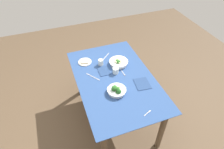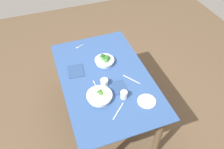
{
  "view_description": "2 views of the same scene",
  "coord_description": "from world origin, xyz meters",
  "px_view_note": "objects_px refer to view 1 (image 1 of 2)",
  "views": [
    {
      "loc": [
        -1.65,
        0.64,
        2.43
      ],
      "look_at": [
        0.04,
        0.03,
        0.81
      ],
      "focal_mm": 31.44,
      "sensor_mm": 36.0,
      "label": 1
    },
    {
      "loc": [
        1.6,
        -0.5,
        2.5
      ],
      "look_at": [
        0.03,
        0.07,
        0.81
      ],
      "focal_mm": 36.13,
      "sensor_mm": 36.0,
      "label": 2
    }
  ],
  "objects_px": {
    "water_glass_side": "(116,71)",
    "bread_side_plate": "(85,62)",
    "broccoli_bowl_far": "(117,90)",
    "fork_by_far_bowl": "(123,73)",
    "water_glass_center": "(101,62)",
    "broccoli_bowl_near": "(119,62)",
    "napkin_folded_lower": "(104,71)",
    "table_knife_right": "(93,77)",
    "fork_by_near_bowl": "(148,113)",
    "table_knife_left": "(105,57)",
    "napkin_folded_upper": "(142,84)"
  },
  "relations": [
    {
      "from": "broccoli_bowl_far",
      "to": "table_knife_right",
      "type": "relative_size",
      "value": 1.05
    },
    {
      "from": "water_glass_side",
      "to": "bread_side_plate",
      "type": "bearing_deg",
      "value": 42.61
    },
    {
      "from": "broccoli_bowl_far",
      "to": "napkin_folded_lower",
      "type": "bearing_deg",
      "value": 3.14
    },
    {
      "from": "water_glass_center",
      "to": "table_knife_right",
      "type": "relative_size",
      "value": 0.38
    },
    {
      "from": "broccoli_bowl_far",
      "to": "bread_side_plate",
      "type": "relative_size",
      "value": 1.23
    },
    {
      "from": "fork_by_near_bowl",
      "to": "table_knife_right",
      "type": "relative_size",
      "value": 0.47
    },
    {
      "from": "bread_side_plate",
      "to": "napkin_folded_upper",
      "type": "height_order",
      "value": "bread_side_plate"
    },
    {
      "from": "water_glass_side",
      "to": "napkin_folded_lower",
      "type": "xyz_separation_m",
      "value": [
        0.08,
        0.13,
        -0.03
      ]
    },
    {
      "from": "table_knife_right",
      "to": "napkin_folded_upper",
      "type": "bearing_deg",
      "value": 23.93
    },
    {
      "from": "napkin_folded_upper",
      "to": "fork_by_near_bowl",
      "type": "bearing_deg",
      "value": 161.08
    },
    {
      "from": "bread_side_plate",
      "to": "water_glass_center",
      "type": "height_order",
      "value": "water_glass_center"
    },
    {
      "from": "bread_side_plate",
      "to": "fork_by_near_bowl",
      "type": "bearing_deg",
      "value": -158.78
    },
    {
      "from": "broccoli_bowl_near",
      "to": "napkin_folded_upper",
      "type": "relative_size",
      "value": 1.24
    },
    {
      "from": "broccoli_bowl_far",
      "to": "table_knife_left",
      "type": "distance_m",
      "value": 0.69
    },
    {
      "from": "napkin_folded_upper",
      "to": "table_knife_left",
      "type": "bearing_deg",
      "value": 20.94
    },
    {
      "from": "broccoli_bowl_far",
      "to": "broccoli_bowl_near",
      "type": "bearing_deg",
      "value": -23.9
    },
    {
      "from": "water_glass_center",
      "to": "napkin_folded_lower",
      "type": "relative_size",
      "value": 0.44
    },
    {
      "from": "fork_by_far_bowl",
      "to": "fork_by_near_bowl",
      "type": "height_order",
      "value": "same"
    },
    {
      "from": "fork_by_far_bowl",
      "to": "napkin_folded_lower",
      "type": "height_order",
      "value": "napkin_folded_lower"
    },
    {
      "from": "water_glass_center",
      "to": "fork_by_near_bowl",
      "type": "relative_size",
      "value": 0.81
    },
    {
      "from": "table_knife_right",
      "to": "broccoli_bowl_far",
      "type": "bearing_deg",
      "value": -6.79
    },
    {
      "from": "water_glass_side",
      "to": "water_glass_center",
      "type": "bearing_deg",
      "value": 29.84
    },
    {
      "from": "fork_by_far_bowl",
      "to": "table_knife_left",
      "type": "relative_size",
      "value": 0.52
    },
    {
      "from": "broccoli_bowl_near",
      "to": "napkin_folded_lower",
      "type": "relative_size",
      "value": 1.39
    },
    {
      "from": "table_knife_right",
      "to": "broccoli_bowl_near",
      "type": "bearing_deg",
      "value": 73.14
    },
    {
      "from": "broccoli_bowl_far",
      "to": "fork_by_near_bowl",
      "type": "relative_size",
      "value": 2.21
    },
    {
      "from": "fork_by_far_bowl",
      "to": "broccoli_bowl_far",
      "type": "bearing_deg",
      "value": -39.7
    },
    {
      "from": "water_glass_side",
      "to": "table_knife_left",
      "type": "height_order",
      "value": "water_glass_side"
    },
    {
      "from": "broccoli_bowl_near",
      "to": "water_glass_center",
      "type": "distance_m",
      "value": 0.24
    },
    {
      "from": "water_glass_side",
      "to": "napkin_folded_upper",
      "type": "bearing_deg",
      "value": -142.3
    },
    {
      "from": "water_glass_side",
      "to": "table_knife_right",
      "type": "distance_m",
      "value": 0.3
    },
    {
      "from": "napkin_folded_lower",
      "to": "broccoli_bowl_near",
      "type": "bearing_deg",
      "value": -73.7
    },
    {
      "from": "fork_by_near_bowl",
      "to": "broccoli_bowl_far",
      "type": "bearing_deg",
      "value": 95.24
    },
    {
      "from": "napkin_folded_upper",
      "to": "napkin_folded_lower",
      "type": "distance_m",
      "value": 0.53
    },
    {
      "from": "water_glass_side",
      "to": "napkin_folded_upper",
      "type": "distance_m",
      "value": 0.38
    },
    {
      "from": "bread_side_plate",
      "to": "water_glass_center",
      "type": "xyz_separation_m",
      "value": [
        -0.12,
        -0.19,
        0.03
      ]
    },
    {
      "from": "fork_by_near_bowl",
      "to": "water_glass_center",
      "type": "bearing_deg",
      "value": 80.53
    },
    {
      "from": "bread_side_plate",
      "to": "table_knife_left",
      "type": "distance_m",
      "value": 0.3
    },
    {
      "from": "water_glass_side",
      "to": "fork_by_near_bowl",
      "type": "bearing_deg",
      "value": -172.66
    },
    {
      "from": "bread_side_plate",
      "to": "table_knife_left",
      "type": "height_order",
      "value": "bread_side_plate"
    },
    {
      "from": "bread_side_plate",
      "to": "fork_by_near_bowl",
      "type": "distance_m",
      "value": 1.13
    },
    {
      "from": "fork_by_far_bowl",
      "to": "napkin_folded_lower",
      "type": "bearing_deg",
      "value": -123.37
    },
    {
      "from": "broccoli_bowl_far",
      "to": "napkin_folded_upper",
      "type": "relative_size",
      "value": 1.09
    },
    {
      "from": "fork_by_near_bowl",
      "to": "bread_side_plate",
      "type": "bearing_deg",
      "value": 88.53
    },
    {
      "from": "napkin_folded_lower",
      "to": "water_glass_center",
      "type": "bearing_deg",
      "value": -2.72
    },
    {
      "from": "water_glass_side",
      "to": "fork_by_far_bowl",
      "type": "relative_size",
      "value": 0.7
    },
    {
      "from": "table_knife_left",
      "to": "napkin_folded_lower",
      "type": "bearing_deg",
      "value": 24.51
    },
    {
      "from": "fork_by_near_bowl",
      "to": "water_glass_side",
      "type": "bearing_deg",
      "value": 74.65
    },
    {
      "from": "table_knife_right",
      "to": "napkin_folded_lower",
      "type": "xyz_separation_m",
      "value": [
        0.06,
        -0.16,
        0.0
      ]
    },
    {
      "from": "broccoli_bowl_far",
      "to": "broccoli_bowl_near",
      "type": "distance_m",
      "value": 0.52
    }
  ]
}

